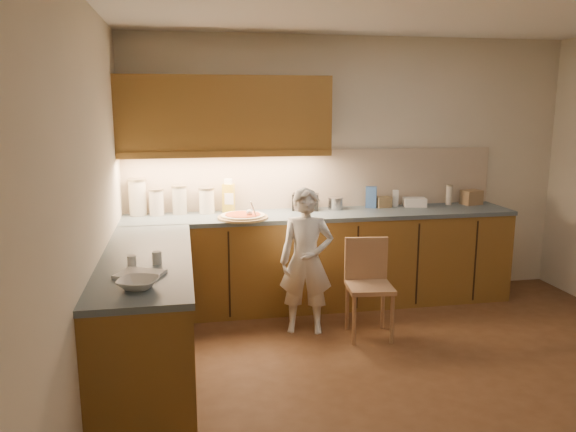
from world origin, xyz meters
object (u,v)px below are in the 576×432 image
object	(u,v)px
pizza_on_board	(243,216)
child	(306,261)
oil_jug	(229,197)
wooden_chair	(368,280)
toaster	(305,202)

from	to	relation	value
pizza_on_board	child	distance (m)	0.75
pizza_on_board	oil_jug	xyz separation A→B (m)	(-0.10, 0.34, 0.13)
wooden_chair	toaster	distance (m)	1.13
toaster	oil_jug	bearing A→B (deg)	-167.00
pizza_on_board	child	bearing A→B (deg)	-45.07
wooden_chair	toaster	world-z (taller)	toaster
child	wooden_chair	distance (m)	0.55
wooden_chair	toaster	bearing A→B (deg)	116.34
wooden_chair	oil_jug	size ratio (longest dim) A/B	2.56
wooden_chair	pizza_on_board	bearing A→B (deg)	153.59
child	oil_jug	bearing A→B (deg)	139.63
child	toaster	xyz separation A→B (m)	(0.17, 0.79, 0.37)
toaster	pizza_on_board	bearing A→B (deg)	-139.12
pizza_on_board	wooden_chair	world-z (taller)	pizza_on_board
wooden_chair	oil_jug	distance (m)	1.58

